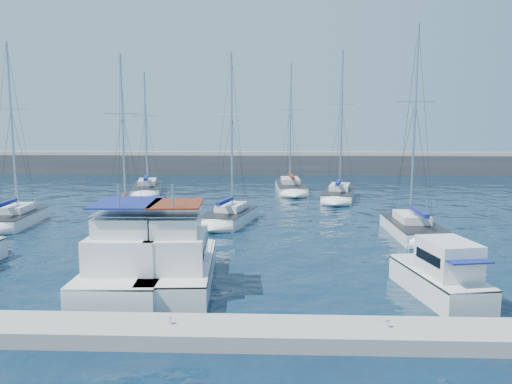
{
  "coord_description": "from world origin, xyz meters",
  "views": [
    {
      "loc": [
        3.86,
        -28.49,
        7.97
      ],
      "look_at": [
        2.47,
        7.52,
        3.0
      ],
      "focal_mm": 35.0,
      "sensor_mm": 36.0,
      "label": 1
    }
  ],
  "objects_px": {
    "motor_yacht_port_inner": "(135,261)",
    "sailboat_mid_b": "(125,213)",
    "motor_yacht_stbd_outer": "(442,278)",
    "sailboat_back_c": "(339,194)",
    "sailboat_back_a": "(147,189)",
    "sailboat_back_b": "(290,187)",
    "sailboat_mid_e": "(413,228)",
    "sailboat_mid_a": "(14,218)",
    "sailboat_mid_c": "(230,217)",
    "motor_yacht_stbd_inner": "(180,263)"
  },
  "relations": [
    {
      "from": "motor_yacht_port_inner",
      "to": "motor_yacht_stbd_outer",
      "type": "height_order",
      "value": "motor_yacht_port_inner"
    },
    {
      "from": "motor_yacht_port_inner",
      "to": "sailboat_mid_c",
      "type": "distance_m",
      "value": 15.74
    },
    {
      "from": "motor_yacht_stbd_outer",
      "to": "sailboat_mid_a",
      "type": "distance_m",
      "value": 32.28
    },
    {
      "from": "sailboat_back_a",
      "to": "sailboat_back_b",
      "type": "bearing_deg",
      "value": -3.46
    },
    {
      "from": "sailboat_back_b",
      "to": "sailboat_mid_a",
      "type": "bearing_deg",
      "value": -140.1
    },
    {
      "from": "motor_yacht_port_inner",
      "to": "motor_yacht_stbd_inner",
      "type": "height_order",
      "value": "same"
    },
    {
      "from": "motor_yacht_stbd_outer",
      "to": "sailboat_back_a",
      "type": "bearing_deg",
      "value": 112.97
    },
    {
      "from": "sailboat_mid_c",
      "to": "sailboat_back_b",
      "type": "distance_m",
      "value": 20.0
    },
    {
      "from": "motor_yacht_stbd_outer",
      "to": "sailboat_back_c",
      "type": "xyz_separation_m",
      "value": [
        -0.88,
        30.16,
        -0.41
      ]
    },
    {
      "from": "sailboat_mid_a",
      "to": "sailboat_mid_c",
      "type": "bearing_deg",
      "value": -0.08
    },
    {
      "from": "motor_yacht_stbd_outer",
      "to": "sailboat_mid_b",
      "type": "bearing_deg",
      "value": 127.39
    },
    {
      "from": "sailboat_mid_e",
      "to": "sailboat_back_a",
      "type": "bearing_deg",
      "value": 138.91
    },
    {
      "from": "motor_yacht_port_inner",
      "to": "sailboat_mid_a",
      "type": "distance_m",
      "value": 19.52
    },
    {
      "from": "sailboat_mid_e",
      "to": "sailboat_back_b",
      "type": "height_order",
      "value": "sailboat_back_b"
    },
    {
      "from": "sailboat_back_b",
      "to": "sailboat_back_c",
      "type": "distance_m",
      "value": 7.8
    },
    {
      "from": "motor_yacht_stbd_outer",
      "to": "sailboat_back_c",
      "type": "distance_m",
      "value": 30.18
    },
    {
      "from": "sailboat_back_a",
      "to": "sailboat_back_c",
      "type": "relative_size",
      "value": 0.89
    },
    {
      "from": "motor_yacht_port_inner",
      "to": "sailboat_mid_b",
      "type": "bearing_deg",
      "value": 107.2
    },
    {
      "from": "sailboat_mid_e",
      "to": "sailboat_back_a",
      "type": "height_order",
      "value": "sailboat_mid_e"
    },
    {
      "from": "sailboat_mid_e",
      "to": "sailboat_back_c",
      "type": "height_order",
      "value": "sailboat_back_c"
    },
    {
      "from": "sailboat_mid_a",
      "to": "sailboat_mid_c",
      "type": "height_order",
      "value": "sailboat_mid_a"
    },
    {
      "from": "motor_yacht_stbd_outer",
      "to": "sailboat_mid_b",
      "type": "distance_m",
      "value": 27.36
    },
    {
      "from": "sailboat_back_b",
      "to": "sailboat_mid_b",
      "type": "bearing_deg",
      "value": -131.71
    },
    {
      "from": "motor_yacht_port_inner",
      "to": "sailboat_back_a",
      "type": "height_order",
      "value": "sailboat_back_a"
    },
    {
      "from": "motor_yacht_stbd_outer",
      "to": "sailboat_mid_c",
      "type": "xyz_separation_m",
      "value": [
        -11.31,
        16.93,
        -0.41
      ]
    },
    {
      "from": "motor_yacht_stbd_outer",
      "to": "sailboat_back_a",
      "type": "relative_size",
      "value": 0.44
    },
    {
      "from": "sailboat_back_a",
      "to": "sailboat_mid_e",
      "type": "bearing_deg",
      "value": -51.72
    },
    {
      "from": "motor_yacht_port_inner",
      "to": "sailboat_mid_b",
      "type": "height_order",
      "value": "sailboat_mid_b"
    },
    {
      "from": "motor_yacht_stbd_inner",
      "to": "sailboat_mid_c",
      "type": "xyz_separation_m",
      "value": [
        1.03,
        15.7,
        -0.6
      ]
    },
    {
      "from": "motor_yacht_port_inner",
      "to": "sailboat_back_b",
      "type": "xyz_separation_m",
      "value": [
        8.83,
        34.61,
        -0.62
      ]
    },
    {
      "from": "motor_yacht_port_inner",
      "to": "sailboat_mid_c",
      "type": "height_order",
      "value": "sailboat_mid_c"
    },
    {
      "from": "sailboat_mid_a",
      "to": "sailboat_back_b",
      "type": "height_order",
      "value": "sailboat_back_b"
    },
    {
      "from": "sailboat_mid_e",
      "to": "sailboat_back_c",
      "type": "bearing_deg",
      "value": 99.51
    },
    {
      "from": "sailboat_mid_c",
      "to": "sailboat_back_c",
      "type": "xyz_separation_m",
      "value": [
        10.44,
        13.24,
        0.0
      ]
    },
    {
      "from": "sailboat_back_a",
      "to": "sailboat_back_b",
      "type": "xyz_separation_m",
      "value": [
        16.54,
        2.28,
        0.0
      ]
    },
    {
      "from": "motor_yacht_port_inner",
      "to": "sailboat_mid_c",
      "type": "xyz_separation_m",
      "value": [
        3.37,
        15.36,
        -0.6
      ]
    },
    {
      "from": "sailboat_mid_c",
      "to": "sailboat_back_b",
      "type": "height_order",
      "value": "sailboat_back_b"
    },
    {
      "from": "sailboat_mid_c",
      "to": "sailboat_back_b",
      "type": "relative_size",
      "value": 0.9
    },
    {
      "from": "sailboat_mid_b",
      "to": "sailboat_back_a",
      "type": "xyz_separation_m",
      "value": [
        -2.1,
        15.54,
        0.0
      ]
    },
    {
      "from": "motor_yacht_stbd_inner",
      "to": "sailboat_back_a",
      "type": "xyz_separation_m",
      "value": [
        -10.04,
        32.67,
        -0.63
      ]
    },
    {
      "from": "sailboat_mid_b",
      "to": "sailboat_mid_a",
      "type": "bearing_deg",
      "value": -172.86
    },
    {
      "from": "sailboat_mid_a",
      "to": "motor_yacht_stbd_inner",
      "type": "bearing_deg",
      "value": -46.67
    },
    {
      "from": "sailboat_back_a",
      "to": "sailboat_back_c",
      "type": "distance_m",
      "value": 21.83
    },
    {
      "from": "motor_yacht_port_inner",
      "to": "motor_yacht_stbd_inner",
      "type": "bearing_deg",
      "value": -9.47
    },
    {
      "from": "motor_yacht_stbd_inner",
      "to": "sailboat_back_c",
      "type": "height_order",
      "value": "sailboat_back_c"
    },
    {
      "from": "sailboat_mid_e",
      "to": "sailboat_back_a",
      "type": "distance_m",
      "value": 32.32
    },
    {
      "from": "sailboat_mid_c",
      "to": "sailboat_back_c",
      "type": "bearing_deg",
      "value": 65.67
    },
    {
      "from": "sailboat_back_c",
      "to": "motor_yacht_port_inner",
      "type": "bearing_deg",
      "value": -104.4
    },
    {
      "from": "motor_yacht_stbd_outer",
      "to": "sailboat_back_c",
      "type": "height_order",
      "value": "sailboat_back_c"
    },
    {
      "from": "sailboat_mid_b",
      "to": "sailboat_mid_c",
      "type": "xyz_separation_m",
      "value": [
        8.97,
        -1.43,
        0.02
      ]
    }
  ]
}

